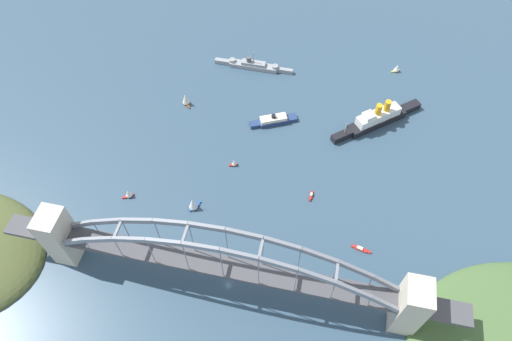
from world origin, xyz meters
The scene contains 12 objects.
ground_plane centered at (0.00, 0.00, 0.00)m, with size 1400.00×1400.00×0.00m, color #334C60.
harbor_arch_bridge centered at (0.00, 0.00, 24.76)m, with size 260.56×16.83×59.23m.
ocean_liner centered at (78.75, 146.64, 5.82)m, with size 64.66×54.88×20.67m.
naval_cruiser centered at (-25.79, 188.34, 2.74)m, with size 66.28×7.56×16.17m.
harbor_ferry_steamer centered at (2.58, 131.67, 2.52)m, with size 35.46×21.04×8.16m.
small_boat_0 centered at (-17.31, 86.29, 2.90)m, with size 5.95×4.60×6.20m.
small_boat_1 centered at (-67.91, 136.56, 5.55)m, with size 8.29×8.91×11.92m.
small_boat_2 centered at (39.42, 71.64, 0.81)m, with size 2.34×8.39×2.18m.
small_boat_3 centered at (-35.13, 46.61, 5.47)m, with size 7.78×9.75×11.87m.
small_boat_4 centered at (-80.09, 46.38, 3.68)m, with size 7.51×6.41×7.77m.
small_boat_5 centered at (91.82, 208.75, 3.59)m, with size 7.56×6.10×7.56m.
small_boat_6 centered at (74.97, 39.08, 0.72)m, with size 12.54×4.11×1.97m.
Camera 1 is at (36.95, -95.40, 255.78)m, focal length 31.61 mm.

